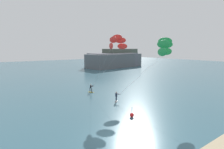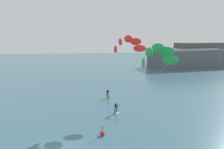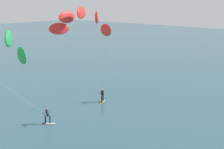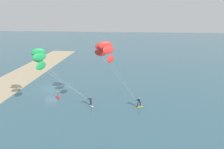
# 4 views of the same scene
# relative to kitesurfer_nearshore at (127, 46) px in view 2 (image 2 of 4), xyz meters

# --- Properties ---
(kitesurfer_nearshore) EXTENTS (6.10, 8.03, 11.24)m
(kitesurfer_nearshore) POSITION_rel_kitesurfer_nearshore_xyz_m (0.00, 0.00, 0.00)
(kitesurfer_nearshore) COLOR yellow
(kitesurfer_nearshore) RESTS_ON ground
(kitesurfer_mid_water) EXTENTS (7.30, 9.24, 10.34)m
(kitesurfer_mid_water) POSITION_rel_kitesurfer_nearshore_xyz_m (1.39, -9.23, -0.86)
(kitesurfer_mid_water) COLOR white
(kitesurfer_mid_water) RESTS_ON ground
(marker_buoy) EXTENTS (0.56, 0.56, 1.38)m
(marker_buoy) POSITION_rel_kitesurfer_nearshore_xyz_m (-4.70, -9.58, -9.29)
(marker_buoy) COLOR red
(marker_buoy) RESTS_ON ground
(distant_headland) EXTENTS (31.99, 17.29, 8.49)m
(distant_headland) POSITION_rel_kitesurfer_nearshore_xyz_m (33.08, 43.73, -6.17)
(distant_headland) COLOR #565B60
(distant_headland) RESTS_ON ground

